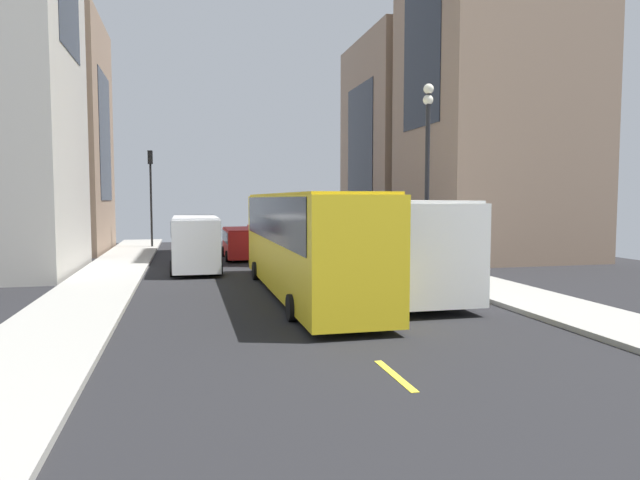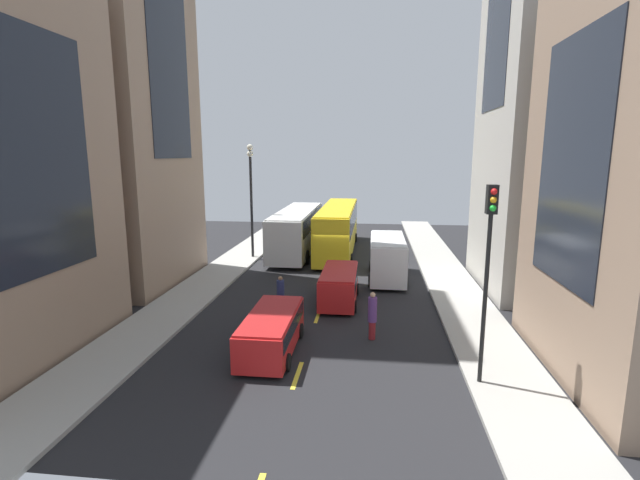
# 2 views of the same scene
# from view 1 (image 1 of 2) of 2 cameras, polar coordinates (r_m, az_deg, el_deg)

# --- Properties ---
(ground_plane) EXTENTS (41.24, 41.24, 0.00)m
(ground_plane) POSITION_cam_1_polar(r_m,az_deg,el_deg) (25.58, -4.58, -3.48)
(ground_plane) COLOR black
(sidewalk_west) EXTENTS (2.90, 44.00, 0.15)m
(sidewalk_west) POSITION_cam_1_polar(r_m,az_deg,el_deg) (27.59, 10.31, -2.82)
(sidewalk_west) COLOR #9E9B93
(sidewalk_west) RESTS_ON ground
(sidewalk_east) EXTENTS (2.90, 44.00, 0.15)m
(sidewalk_east) POSITION_cam_1_polar(r_m,az_deg,el_deg) (25.49, -20.75, -3.60)
(sidewalk_east) COLOR #9E9B93
(sidewalk_east) RESTS_ON ground
(lane_stripe_0) EXTENTS (0.16, 2.00, 0.01)m
(lane_stripe_0) POSITION_cam_1_polar(r_m,az_deg,el_deg) (46.34, -8.59, -0.06)
(lane_stripe_0) COLOR yellow
(lane_stripe_0) RESTS_ON ground
(lane_stripe_1) EXTENTS (0.16, 2.00, 0.01)m
(lane_stripe_1) POSITION_cam_1_polar(r_m,az_deg,el_deg) (40.39, -7.86, -0.68)
(lane_stripe_1) COLOR yellow
(lane_stripe_1) RESTS_ON ground
(lane_stripe_2) EXTENTS (0.16, 2.00, 0.01)m
(lane_stripe_2) POSITION_cam_1_polar(r_m,az_deg,el_deg) (34.44, -6.89, -1.51)
(lane_stripe_2) COLOR yellow
(lane_stripe_2) RESTS_ON ground
(lane_stripe_3) EXTENTS (0.16, 2.00, 0.01)m
(lane_stripe_3) POSITION_cam_1_polar(r_m,az_deg,el_deg) (28.53, -5.51, -2.68)
(lane_stripe_3) COLOR yellow
(lane_stripe_3) RESTS_ON ground
(lane_stripe_4) EXTENTS (0.16, 2.00, 0.01)m
(lane_stripe_4) POSITION_cam_1_polar(r_m,az_deg,el_deg) (22.65, -3.40, -4.46)
(lane_stripe_4) COLOR yellow
(lane_stripe_4) RESTS_ON ground
(lane_stripe_5) EXTENTS (0.16, 2.00, 0.01)m
(lane_stripe_5) POSITION_cam_1_polar(r_m,az_deg,el_deg) (16.87, 0.18, -7.45)
(lane_stripe_5) COLOR yellow
(lane_stripe_5) RESTS_ON ground
(lane_stripe_6) EXTENTS (0.16, 2.00, 0.01)m
(lane_stripe_6) POSITION_cam_1_polar(r_m,az_deg,el_deg) (11.31, 7.57, -13.37)
(lane_stripe_6) COLOR yellow
(lane_stripe_6) RESTS_ON ground
(building_west_0) EXTENTS (9.91, 10.86, 15.19)m
(building_west_0) POSITION_cam_1_polar(r_m,az_deg,el_deg) (44.29, 10.20, 9.55)
(building_west_0) COLOR #937760
(building_west_0) RESTS_ON ground
(building_east_0) EXTENTS (8.04, 9.15, 14.67)m
(building_east_0) POSITION_cam_1_polar(r_m,az_deg,el_deg) (40.00, -26.62, 9.39)
(building_east_0) COLOR #937760
(building_east_0) RESTS_ON ground
(city_bus_white) EXTENTS (2.80, 11.67, 3.35)m
(city_bus_white) POSITION_cam_1_polar(r_m,az_deg,el_deg) (21.57, 6.04, 0.44)
(city_bus_white) COLOR silver
(city_bus_white) RESTS_ON ground
(streetcar_yellow) EXTENTS (2.70, 13.37, 3.59)m
(streetcar_yellow) POSITION_cam_1_polar(r_m,az_deg,el_deg) (19.91, -1.60, 0.49)
(streetcar_yellow) COLOR yellow
(streetcar_yellow) RESTS_ON ground
(delivery_van_white) EXTENTS (2.25, 5.87, 2.58)m
(delivery_van_white) POSITION_cam_1_polar(r_m,az_deg,el_deg) (27.21, -12.46, 0.10)
(delivery_van_white) COLOR white
(delivery_van_white) RESTS_ON ground
(car_red_0) EXTENTS (1.96, 4.76, 1.55)m
(car_red_0) POSITION_cam_1_polar(r_m,az_deg,el_deg) (38.69, -5.70, 0.48)
(car_red_0) COLOR red
(car_red_0) RESTS_ON ground
(car_red_1) EXTENTS (1.94, 4.59, 1.74)m
(car_red_1) POSITION_cam_1_polar(r_m,az_deg,el_deg) (32.22, -7.98, -0.09)
(car_red_1) COLOR red
(car_red_1) RESTS_ON ground
(pedestrian_crossing_near) EXTENTS (0.36, 0.36, 1.93)m
(pedestrian_crossing_near) POSITION_cam_1_polar(r_m,az_deg,el_deg) (34.75, -4.04, 0.23)
(pedestrian_crossing_near) COLOR black
(pedestrian_crossing_near) RESTS_ON ground
(pedestrian_waiting_curb) EXTENTS (0.37, 0.37, 2.03)m
(pedestrian_waiting_curb) POSITION_cam_1_polar(r_m,az_deg,el_deg) (36.67, -11.34, 0.45)
(pedestrian_waiting_curb) COLOR maroon
(pedestrian_waiting_curb) RESTS_ON ground
(traffic_light_near_corner) EXTENTS (0.32, 0.44, 6.50)m
(traffic_light_near_corner) POSITION_cam_1_polar(r_m,az_deg,el_deg) (40.15, -16.70, 5.74)
(traffic_light_near_corner) COLOR black
(traffic_light_near_corner) RESTS_ON ground
(streetlamp_near) EXTENTS (0.44, 0.44, 8.11)m
(streetlamp_near) POSITION_cam_1_polar(r_m,az_deg,el_deg) (24.76, 10.80, 7.88)
(streetlamp_near) COLOR black
(streetlamp_near) RESTS_ON ground
(streetlamp_far) EXTENTS (0.44, 0.44, 7.66)m
(streetlamp_far) POSITION_cam_1_polar(r_m,az_deg,el_deg) (24.78, 10.75, 7.32)
(streetlamp_far) COLOR black
(streetlamp_far) RESTS_ON ground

